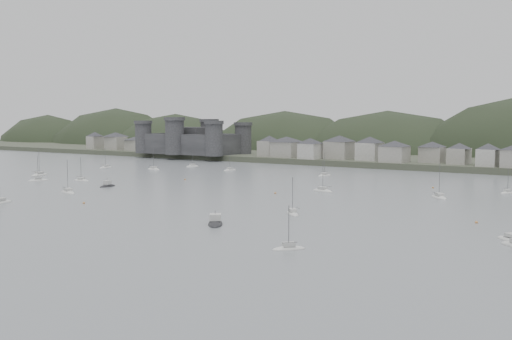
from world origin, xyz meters
The scene contains 9 objects.
ground centered at (0.00, 0.00, 0.00)m, with size 900.00×900.00×0.00m, color slate.
far_shore_land centered at (0.00, 295.00, 1.50)m, with size 900.00×250.00×3.00m, color #383D2D.
forested_ridge centered at (4.83, 269.40, -11.28)m, with size 851.55×103.94×102.57m.
castle centered at (-120.00, 179.80, 10.96)m, with size 66.00×43.00×20.00m.
waterfront_town centered at (50.59, 183.34, 8.66)m, with size 451.48×28.46×12.92m.
moored_fleet centered at (-20.96, 59.08, 0.18)m, with size 246.84×153.23×13.25m.
motor_launch_near centered at (33.57, 10.75, 0.28)m, with size 7.96×9.02×4.11m.
motor_launch_far centered at (-43.70, 46.94, 0.30)m, with size 3.22×7.35×3.72m.
mooring_buoys centered at (18.60, 62.50, 0.15)m, with size 118.30×92.74×0.70m.
Camera 1 is at (113.22, -88.21, 23.02)m, focal length 40.58 mm.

